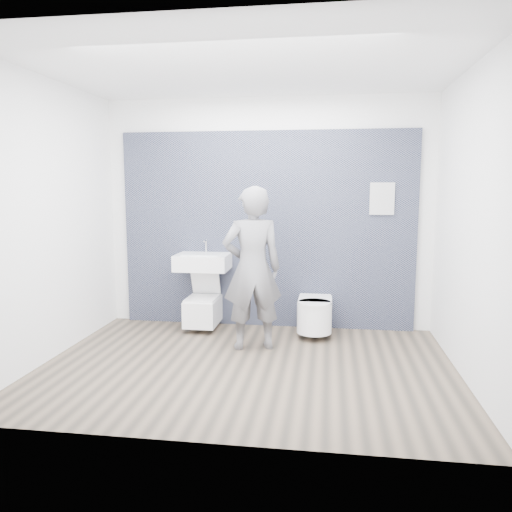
# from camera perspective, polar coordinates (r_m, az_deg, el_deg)

# --- Properties ---
(ground) EXTENTS (4.00, 4.00, 0.00)m
(ground) POSITION_cam_1_polar(r_m,az_deg,el_deg) (4.98, -1.02, -12.44)
(ground) COLOR brown
(ground) RESTS_ON ground
(room_shell) EXTENTS (4.00, 4.00, 4.00)m
(room_shell) POSITION_cam_1_polar(r_m,az_deg,el_deg) (4.67, -1.08, 8.00)
(room_shell) COLOR silver
(room_shell) RESTS_ON ground
(tile_wall) EXTENTS (3.60, 0.06, 2.40)m
(tile_wall) POSITION_cam_1_polar(r_m,az_deg,el_deg) (6.37, 1.14, -7.86)
(tile_wall) COLOR black
(tile_wall) RESTS_ON ground
(washbasin) EXTENTS (0.64, 0.48, 0.48)m
(washbasin) POSITION_cam_1_polar(r_m,az_deg,el_deg) (6.07, -6.10, -0.63)
(washbasin) COLOR white
(washbasin) RESTS_ON ground
(toilet_square) EXTENTS (0.37, 0.54, 0.71)m
(toilet_square) POSITION_cam_1_polar(r_m,az_deg,el_deg) (6.15, -6.09, -6.05)
(toilet_square) COLOR white
(toilet_square) RESTS_ON ground
(toilet_rounded) EXTENTS (0.40, 0.67, 0.36)m
(toilet_rounded) POSITION_cam_1_polar(r_m,az_deg,el_deg) (5.90, 6.72, -6.64)
(toilet_rounded) COLOR white
(toilet_rounded) RESTS_ON ground
(info_placard) EXTENTS (0.28, 0.03, 0.38)m
(info_placard) POSITION_cam_1_polar(r_m,az_deg,el_deg) (6.31, 13.71, -8.25)
(info_placard) COLOR white
(info_placard) RESTS_ON ground
(visitor) EXTENTS (0.73, 0.59, 1.74)m
(visitor) POSITION_cam_1_polar(r_m,az_deg,el_deg) (5.29, -0.42, -1.46)
(visitor) COLOR slate
(visitor) RESTS_ON ground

